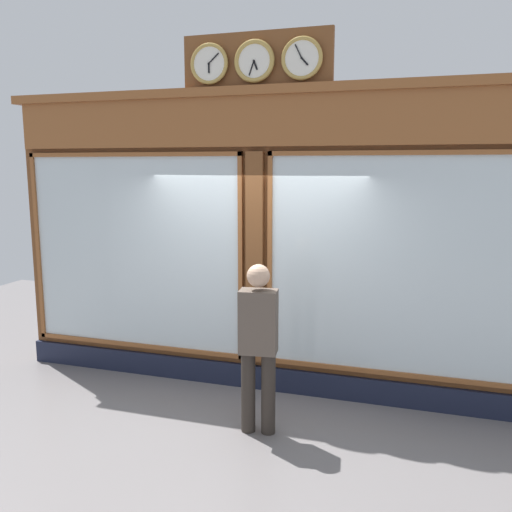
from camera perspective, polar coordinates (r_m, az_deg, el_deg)
shop_facade at (r=6.25m, az=0.35°, el=1.67°), size 6.29×0.42×4.03m
pedestrian at (r=5.26m, az=0.25°, el=-9.04°), size 0.38×0.26×1.69m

